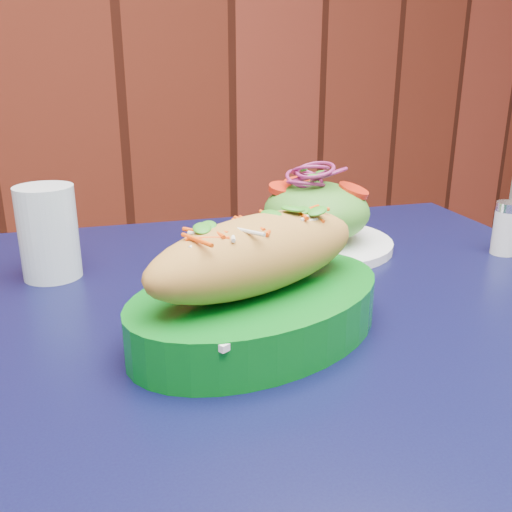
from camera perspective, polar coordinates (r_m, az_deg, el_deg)
cafe_table at (r=0.65m, az=4.52°, el=-12.79°), size 1.00×1.00×0.75m
banh_mi_basket at (r=0.54m, az=0.19°, el=-3.05°), size 0.30×0.22×0.13m
salad_plate at (r=0.80m, az=6.02°, el=3.90°), size 0.22×0.22×0.12m
water_glass at (r=0.73m, az=-20.05°, el=2.22°), size 0.07×0.07×0.11m
salt_shaker at (r=0.85m, az=23.70°, el=2.55°), size 0.03×0.03×0.07m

